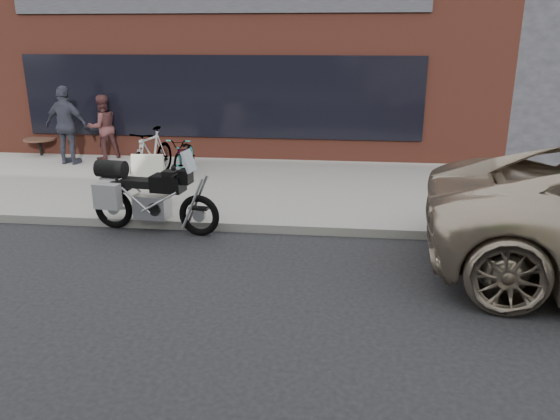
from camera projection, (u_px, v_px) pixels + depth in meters
The scene contains 10 objects.
ground at pixel (221, 376), 5.30m from camera, with size 120.00×120.00×0.00m, color black.
near_sidewalk at pixel (291, 183), 11.89m from camera, with size 44.00×6.00×0.15m, color gray.
storefront at pixel (252, 64), 18.05m from camera, with size 14.00×10.07×4.50m.
motorcycle at pixel (145, 196), 9.03m from camera, with size 2.25×0.73×1.43m.
bicycle_front at pixel (184, 154), 12.46m from camera, with size 0.54×1.55×0.82m, color gray.
bicycle_rear at pixel (152, 154), 11.78m from camera, with size 0.52×1.85×1.11m, color gray.
sandwich_sign at pixel (149, 179), 10.06m from camera, with size 0.63×0.59×0.94m.
cafe_table at pixel (40, 140), 14.15m from camera, with size 0.79×0.79×0.45m.
cafe_patron_left at pixel (103, 127), 13.68m from camera, with size 0.78×0.61×1.61m, color #4E292A.
cafe_patron_right at pixel (67, 125), 13.07m from camera, with size 1.10×0.46×1.88m, color #32333F.
Camera 1 is at (1.09, -4.45, 3.16)m, focal length 35.00 mm.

